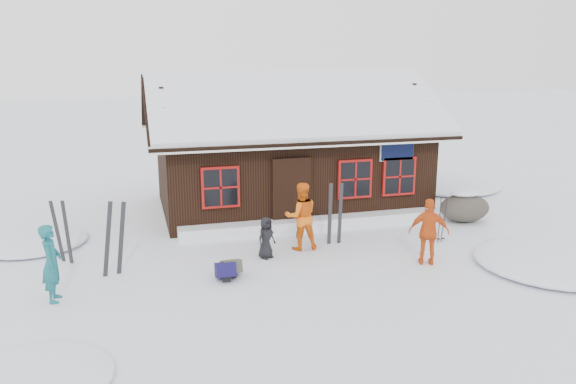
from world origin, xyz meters
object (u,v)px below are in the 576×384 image
object	(u,v)px
skier_crouched	(266,238)
skier_orange_left	(301,216)
ski_pair_left	(115,240)
ski_poles	(442,220)
skier_teal	(52,263)
boulder	(465,207)
backpack_blue	(225,273)
backpack_olive	(231,270)
skier_orange_right	(429,232)

from	to	relation	value
skier_crouched	skier_orange_left	bearing A→B (deg)	-8.99
ski_pair_left	ski_poles	size ratio (longest dim) A/B	1.39
skier_teal	boulder	size ratio (longest dim) A/B	1.06
skier_orange_left	backpack_blue	bearing A→B (deg)	36.81
backpack_blue	backpack_olive	distance (m)	0.24
skier_teal	backpack_olive	distance (m)	3.72
backpack_olive	ski_pair_left	bearing A→B (deg)	160.01
skier_crouched	ski_pair_left	world-z (taller)	ski_pair_left
boulder	ski_pair_left	distance (m)	10.04
skier_orange_left	backpack_blue	size ratio (longest dim) A/B	3.09
skier_teal	backpack_blue	xyz separation A→B (m)	(3.49, 0.16, -0.64)
boulder	ski_poles	bearing A→B (deg)	-137.90
skier_teal	ski_pair_left	world-z (taller)	ski_pair_left
skier_teal	boulder	xyz separation A→B (m)	(11.09, 2.70, -0.35)
skier_teal	backpack_blue	world-z (taller)	skier_teal
boulder	ski_poles	world-z (taller)	ski_poles
skier_orange_right	boulder	bearing A→B (deg)	-110.47
skier_crouched	backpack_blue	bearing A→B (deg)	-168.28
skier_teal	ski_poles	bearing A→B (deg)	-80.74
skier_teal	skier_crouched	world-z (taller)	skier_teal
skier_teal	ski_poles	distance (m)	9.50
ski_poles	skier_teal	bearing A→B (deg)	-172.79
boulder	ski_pair_left	world-z (taller)	ski_pair_left
skier_crouched	boulder	bearing A→B (deg)	-18.00
ski_poles	skier_orange_left	bearing A→B (deg)	173.03
skier_teal	skier_crouched	xyz separation A→B (m)	(4.67, 1.25, -0.28)
skier_crouched	ski_pair_left	size ratio (longest dim) A/B	0.59
boulder	ski_pair_left	bearing A→B (deg)	-170.91
skier_orange_left	skier_crouched	world-z (taller)	skier_orange_left
skier_crouched	backpack_olive	size ratio (longest dim) A/B	1.93
skier_crouched	boulder	xyz separation A→B (m)	(6.41, 1.45, -0.07)
ski_poles	boulder	bearing A→B (deg)	42.10
skier_teal	ski_pair_left	bearing A→B (deg)	-44.66
skier_teal	backpack_olive	xyz separation A→B (m)	(3.65, 0.34, -0.65)
ski_pair_left	skier_crouched	bearing A→B (deg)	5.49
ski_pair_left	ski_poles	bearing A→B (deg)	3.81
skier_orange_left	backpack_olive	bearing A→B (deg)	35.54
skier_orange_left	ski_poles	distance (m)	3.78
skier_orange_left	boulder	size ratio (longest dim) A/B	1.15
boulder	backpack_olive	distance (m)	7.81
skier_orange_left	backpack_olive	xyz separation A→B (m)	(-2.03, -1.31, -0.72)
ski_pair_left	backpack_olive	bearing A→B (deg)	-14.13
skier_orange_left	ski_pair_left	distance (m)	4.54
ski_poles	backpack_blue	world-z (taller)	ski_poles
ski_pair_left	backpack_olive	xyz separation A→B (m)	(2.47, -0.77, -0.68)
skier_orange_right	skier_orange_left	bearing A→B (deg)	-11.74
skier_orange_right	skier_crouched	bearing A→B (deg)	2.03
skier_orange_right	skier_crouched	world-z (taller)	skier_orange_right
skier_orange_left	skier_crouched	xyz separation A→B (m)	(-1.01, -0.40, -0.35)
backpack_olive	skier_crouched	bearing A→B (deg)	39.05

